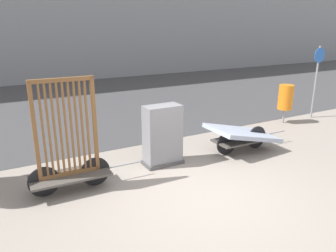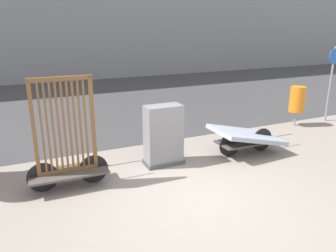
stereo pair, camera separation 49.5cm
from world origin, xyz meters
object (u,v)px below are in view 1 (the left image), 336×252
(bike_cart_with_bedframe, at_px, (69,153))
(sign_post, at_px, (317,73))
(bike_cart_with_mattress, at_px, (243,135))
(utility_cabinet, at_px, (163,137))
(trash_bin, at_px, (286,97))

(bike_cart_with_bedframe, bearing_deg, sign_post, 9.81)
(bike_cart_with_mattress, bearing_deg, utility_cabinet, 173.58)
(sign_post, bearing_deg, trash_bin, 179.69)
(trash_bin, height_order, sign_post, sign_post)
(bike_cart_with_mattress, bearing_deg, bike_cart_with_bedframe, -179.18)
(bike_cart_with_bedframe, relative_size, bike_cart_with_mattress, 0.96)
(bike_cart_with_mattress, xyz_separation_m, trash_bin, (2.76, 1.22, 0.40))
(bike_cart_with_bedframe, distance_m, sign_post, 8.28)
(bike_cart_with_mattress, height_order, trash_bin, trash_bin)
(bike_cart_with_bedframe, bearing_deg, bike_cart_with_mattress, 1.37)
(bike_cart_with_mattress, height_order, sign_post, sign_post)
(bike_cart_with_bedframe, height_order, utility_cabinet, bike_cart_with_bedframe)
(bike_cart_with_mattress, bearing_deg, sign_post, 17.41)
(sign_post, bearing_deg, utility_cabinet, -171.14)
(trash_bin, distance_m, sign_post, 1.46)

